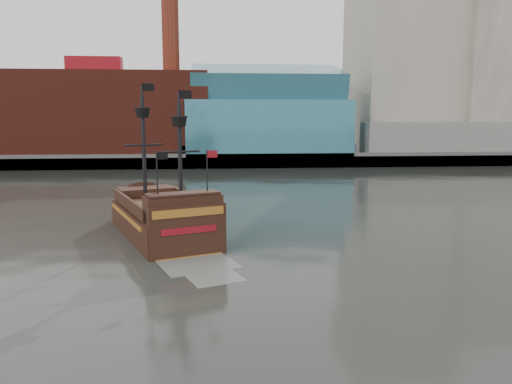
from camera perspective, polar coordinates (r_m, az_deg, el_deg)
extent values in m
plane|color=#242722|center=(26.97, -3.86, -11.34)|extent=(400.00, 400.00, 0.00)
cube|color=slate|center=(117.62, -4.85, 4.69)|extent=(220.00, 60.00, 2.00)
cube|color=#4C4C49|center=(88.19, -4.76, 3.54)|extent=(220.00, 1.00, 2.60)
cube|color=#5E2016|center=(99.69, -17.75, 8.48)|extent=(42.00, 18.00, 15.00)
cube|color=#2F6C7F|center=(95.93, 1.20, 7.40)|extent=(30.00, 16.00, 10.00)
cube|color=#A49C88|center=(113.93, 16.46, 16.34)|extent=(20.00, 22.00, 46.00)
cube|color=#ACA490|center=(117.57, 25.54, 13.65)|extent=(18.00, 18.00, 38.00)
cube|color=#A49C88|center=(133.65, 17.92, 16.40)|extent=(24.00, 20.00, 52.00)
cube|color=slate|center=(103.48, 22.98, 5.70)|extent=(40.00, 6.00, 6.00)
cylinder|color=#5E2016|center=(101.37, -9.81, 19.28)|extent=(3.20, 3.20, 22.00)
cube|color=#2F6C7F|center=(96.08, 1.21, 12.17)|extent=(28.00, 14.94, 8.78)
cube|color=black|center=(39.51, -10.66, -3.99)|extent=(9.58, 13.97, 2.80)
cube|color=#4B2B1B|center=(39.20, -10.73, -1.77)|extent=(8.62, 12.57, 0.32)
cube|color=black|center=(44.08, -12.49, -0.17)|extent=(5.19, 4.03, 1.08)
cube|color=black|center=(33.76, -8.29, -2.00)|extent=(5.39, 3.41, 1.94)
cube|color=black|center=(33.21, -7.71, -5.21)|extent=(5.03, 2.11, 4.30)
cube|color=#A0601F|center=(32.70, -7.69, -2.34)|extent=(4.56, 1.79, 0.54)
cube|color=maroon|center=(32.94, -7.65, -4.36)|extent=(3.55, 1.41, 0.43)
cylinder|color=black|center=(40.01, -12.70, 4.67)|extent=(0.39, 0.39, 8.39)
cylinder|color=black|center=(37.08, -8.68, 3.98)|extent=(0.39, 0.39, 7.74)
cone|color=black|center=(39.92, -12.84, 8.83)|extent=(1.52, 1.52, 0.75)
cone|color=black|center=(36.96, -8.77, 7.97)|extent=(1.52, 1.52, 0.75)
cube|color=black|center=(40.09, -12.25, 11.62)|extent=(0.92, 0.37, 0.59)
cube|color=black|center=(37.14, -8.11, 10.97)|extent=(0.92, 0.37, 0.59)
cube|color=gray|center=(31.89, -6.65, -8.16)|extent=(5.64, 5.23, 0.02)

